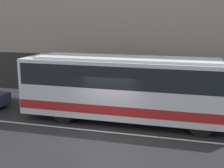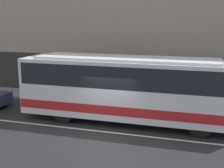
{
  "view_description": "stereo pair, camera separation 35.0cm",
  "coord_description": "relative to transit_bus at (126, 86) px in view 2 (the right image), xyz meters",
  "views": [
    {
      "loc": [
        4.01,
        -13.19,
        5.26
      ],
      "look_at": [
        -0.23,
        1.78,
        1.92
      ],
      "focal_mm": 50.0,
      "sensor_mm": 36.0,
      "label": 1
    },
    {
      "loc": [
        4.35,
        -13.09,
        5.26
      ],
      "look_at": [
        -0.23,
        1.78,
        1.92
      ],
      "focal_mm": 50.0,
      "sensor_mm": 36.0,
      "label": 2
    }
  ],
  "objects": [
    {
      "name": "sidewalk",
      "position": [
        -0.5,
        3.35,
        -1.8
      ],
      "size": [
        60.0,
        2.26,
        0.14
      ],
      "color": "gray",
      "rests_on": "ground_plane"
    },
    {
      "name": "building_facade",
      "position": [
        -0.5,
        4.62,
        4.3
      ],
      "size": [
        60.0,
        0.35,
        12.75
      ],
      "color": "gray",
      "rests_on": "ground_plane"
    },
    {
      "name": "lane_stripe",
      "position": [
        -0.5,
        -1.78,
        -1.86
      ],
      "size": [
        54.0,
        0.14,
        0.01
      ],
      "color": "beige",
      "rests_on": "ground_plane"
    },
    {
      "name": "transit_bus",
      "position": [
        0.0,
        0.0,
        0.0
      ],
      "size": [
        10.69,
        2.59,
        3.32
      ],
      "color": "silver",
      "rests_on": "ground_plane"
    },
    {
      "name": "ground_plane",
      "position": [
        -0.5,
        -1.78,
        -1.87
      ],
      "size": [
        60.0,
        60.0,
        0.0
      ],
      "primitive_type": "plane",
      "color": "#262628"
    }
  ]
}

